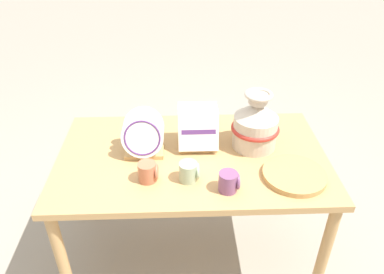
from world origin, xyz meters
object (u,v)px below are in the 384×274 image
at_px(wicker_charger_stack, 294,175).
at_px(mug_sage_glaze, 189,172).
at_px(ceramic_vase, 256,124).
at_px(dish_rack_square_plates, 198,132).
at_px(mug_plum_glaze, 229,182).
at_px(mug_terracotta_glaze, 148,172).
at_px(dish_rack_round_plates, 143,139).

distance_m(wicker_charger_stack, mug_sage_glaze, 0.50).
bearing_deg(ceramic_vase, dish_rack_square_plates, 178.90).
height_order(mug_sage_glaze, mug_plum_glaze, same).
distance_m(dish_rack_square_plates, wicker_charger_stack, 0.53).
xyz_separation_m(wicker_charger_stack, mug_terracotta_glaze, (-0.69, 0.01, 0.03)).
bearing_deg(wicker_charger_stack, dish_rack_round_plates, 163.24).
relative_size(ceramic_vase, wicker_charger_stack, 1.04).
relative_size(wicker_charger_stack, mug_terracotta_glaze, 3.18).
relative_size(ceramic_vase, mug_terracotta_glaze, 3.31).
height_order(mug_sage_glaze, mug_terracotta_glaze, same).
distance_m(dish_rack_round_plates, mug_terracotta_glaze, 0.22).
bearing_deg(ceramic_vase, wicker_charger_stack, -61.59).
distance_m(ceramic_vase, mug_sage_glaze, 0.45).
bearing_deg(dish_rack_square_plates, ceramic_vase, -1.10).
relative_size(wicker_charger_stack, mug_sage_glaze, 3.18).
xyz_separation_m(ceramic_vase, dish_rack_square_plates, (-0.30, 0.01, -0.05)).
bearing_deg(dish_rack_square_plates, mug_sage_glaze, -101.05).
bearing_deg(mug_terracotta_glaze, dish_rack_round_plates, 99.30).
distance_m(ceramic_vase, dish_rack_round_plates, 0.58).
height_order(ceramic_vase, wicker_charger_stack, ceramic_vase).
height_order(ceramic_vase, dish_rack_square_plates, ceramic_vase).
bearing_deg(wicker_charger_stack, dish_rack_square_plates, 148.01).
distance_m(ceramic_vase, mug_terracotta_glaze, 0.61).
distance_m(wicker_charger_stack, mug_plum_glaze, 0.33).
height_order(wicker_charger_stack, mug_terracotta_glaze, mug_terracotta_glaze).
bearing_deg(dish_rack_round_plates, mug_plum_glaze, -36.31).
relative_size(dish_rack_square_plates, mug_sage_glaze, 2.37).
distance_m(wicker_charger_stack, mug_terracotta_glaze, 0.69).
relative_size(ceramic_vase, dish_rack_square_plates, 1.40).
xyz_separation_m(mug_terracotta_glaze, mug_plum_glaze, (0.37, -0.08, 0.00)).
height_order(mug_terracotta_glaze, mug_plum_glaze, same).
distance_m(dish_rack_round_plates, dish_rack_square_plates, 0.29).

